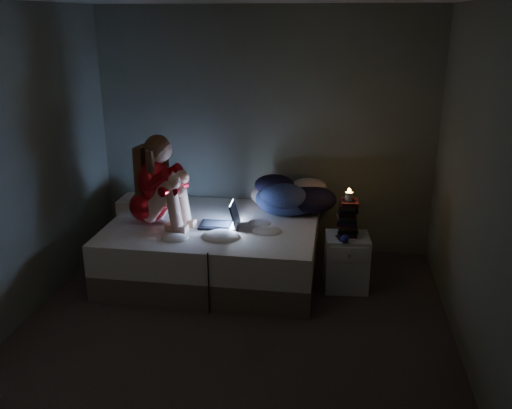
% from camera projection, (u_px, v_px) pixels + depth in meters
% --- Properties ---
extents(floor, '(3.60, 3.80, 0.02)m').
position_uv_depth(floor, '(232.00, 337.00, 4.47)').
color(floor, black).
rests_on(floor, ground).
extents(wall_back, '(3.60, 0.02, 2.60)m').
position_uv_depth(wall_back, '(264.00, 133.00, 5.82)').
color(wall_back, '#65675D').
rests_on(wall_back, ground).
extents(wall_front, '(3.60, 0.02, 2.60)m').
position_uv_depth(wall_front, '(138.00, 317.00, 2.26)').
color(wall_front, '#65675D').
rests_on(wall_front, ground).
extents(wall_left, '(0.02, 3.80, 2.60)m').
position_uv_depth(wall_left, '(4.00, 174.00, 4.30)').
color(wall_left, '#65675D').
rests_on(wall_left, ground).
extents(wall_right, '(0.02, 3.80, 2.60)m').
position_uv_depth(wall_right, '(484.00, 196.00, 3.78)').
color(wall_right, '#65675D').
rests_on(wall_right, ground).
extents(bed, '(2.02, 1.52, 0.56)m').
position_uv_depth(bed, '(214.00, 248.00, 5.46)').
color(bed, beige).
rests_on(bed, ground).
extents(pillow, '(0.49, 0.35, 0.14)m').
position_uv_depth(pillow, '(145.00, 205.00, 5.65)').
color(pillow, white).
rests_on(pillow, bed).
extents(woman, '(0.62, 0.47, 0.90)m').
position_uv_depth(woman, '(147.00, 180.00, 5.19)').
color(woman, maroon).
rests_on(woman, bed).
extents(laptop, '(0.38, 0.28, 0.26)m').
position_uv_depth(laptop, '(218.00, 214.00, 5.22)').
color(laptop, black).
rests_on(laptop, bed).
extents(clothes_pile, '(0.83, 0.76, 0.41)m').
position_uv_depth(clothes_pile, '(286.00, 193.00, 5.59)').
color(clothes_pile, navy).
rests_on(clothes_pile, bed).
extents(nightstand, '(0.43, 0.39, 0.53)m').
position_uv_depth(nightstand, '(346.00, 262.00, 5.18)').
color(nightstand, silver).
rests_on(nightstand, ground).
extents(book_stack, '(0.19, 0.25, 0.33)m').
position_uv_depth(book_stack, '(348.00, 218.00, 5.07)').
color(book_stack, black).
rests_on(book_stack, nightstand).
extents(candle, '(0.07, 0.07, 0.08)m').
position_uv_depth(candle, '(349.00, 197.00, 5.01)').
color(candle, beige).
rests_on(candle, book_stack).
extents(phone, '(0.10, 0.15, 0.01)m').
position_uv_depth(phone, '(341.00, 238.00, 5.03)').
color(phone, black).
rests_on(phone, nightstand).
extents(blue_orb, '(0.08, 0.08, 0.08)m').
position_uv_depth(blue_orb, '(343.00, 239.00, 4.93)').
color(blue_orb, navy).
rests_on(blue_orb, nightstand).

